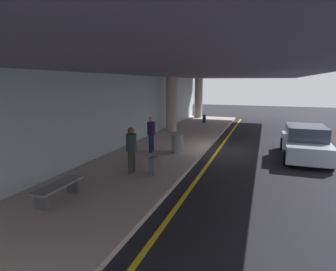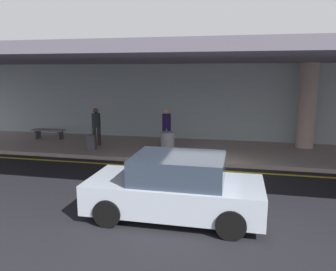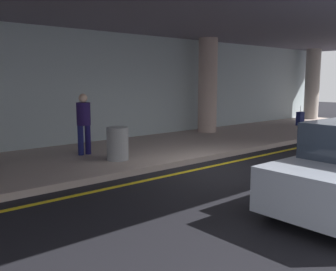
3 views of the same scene
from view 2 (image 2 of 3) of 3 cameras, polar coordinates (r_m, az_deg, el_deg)
ground_plane at (r=11.31m, az=5.92°, el=-6.66°), size 60.00×60.00×0.00m
sidewalk at (r=14.26m, az=7.31°, el=-2.67°), size 26.00×4.20×0.15m
lane_stripe_yellow at (r=11.78m, az=6.19°, el=-5.91°), size 26.00×0.14×0.01m
support_column_far_left at (r=15.44m, az=22.92°, el=4.75°), size 0.74×0.74×3.65m
ceiling_overhang at (r=13.38m, az=7.53°, el=13.17°), size 28.00×13.20×0.30m
terminal_back_wall at (r=16.18m, az=8.17°, el=5.48°), size 26.00×0.30×3.80m
car_silver at (r=7.89m, az=1.33°, el=-9.02°), size 4.10×1.92×1.50m
traveler_with_luggage at (r=15.09m, az=-12.31°, el=1.94°), size 0.38×0.38×1.68m
person_waiting_for_ride at (r=14.60m, az=-0.26°, el=1.89°), size 0.38×0.38×1.68m
suitcase_upright_primary at (r=14.45m, az=-13.11°, el=-1.12°), size 0.36×0.22×0.90m
bench_metal at (r=17.27m, az=-19.92°, el=0.58°), size 1.60×0.50×0.48m
trash_bin_steel at (r=13.49m, az=-0.08°, el=-1.19°), size 0.56×0.56×0.85m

